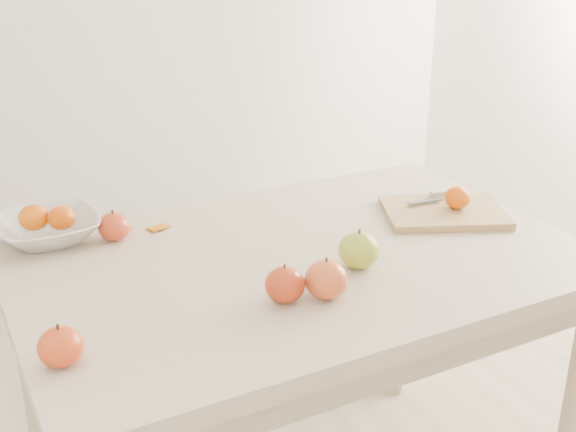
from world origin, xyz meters
name	(u,v)px	position (x,y,z in m)	size (l,w,h in m)	color
table	(299,294)	(0.00, 0.00, 0.65)	(1.20, 0.80, 0.75)	beige
cutting_board	(444,212)	(0.42, 0.03, 0.76)	(0.28, 0.21, 0.02)	tan
board_tangerine	(457,198)	(0.45, 0.02, 0.80)	(0.06, 0.06, 0.05)	#D24F07
fruit_bowl	(48,229)	(-0.46, 0.32, 0.78)	(0.23, 0.23, 0.06)	silver
bowl_tangerine_near	(34,217)	(-0.49, 0.33, 0.81)	(0.07, 0.07, 0.06)	#D45C07
bowl_tangerine_far	(61,218)	(-0.43, 0.31, 0.81)	(0.06, 0.06, 0.05)	#CE5607
orange_peel_a	(119,233)	(-0.31, 0.29, 0.75)	(0.06, 0.04, 0.00)	#CA460E
orange_peel_b	(158,228)	(-0.23, 0.27, 0.75)	(0.04, 0.04, 0.00)	#CC6F0E
paring_knife	(441,194)	(0.46, 0.10, 0.78)	(0.17, 0.05, 0.01)	silver
apple_green	(359,250)	(0.08, -0.11, 0.79)	(0.09, 0.09, 0.08)	olive
apple_red_d	(60,347)	(-0.54, -0.19, 0.78)	(0.07, 0.07, 0.07)	maroon
apple_red_a	(114,226)	(-0.33, 0.26, 0.78)	(0.07, 0.07, 0.06)	maroon
apple_red_e	(285,285)	(-0.12, -0.17, 0.78)	(0.08, 0.08, 0.07)	maroon
apple_red_c	(326,279)	(-0.05, -0.19, 0.79)	(0.08, 0.08, 0.07)	#A6261C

